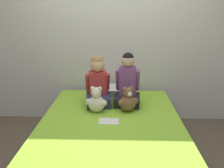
{
  "coord_description": "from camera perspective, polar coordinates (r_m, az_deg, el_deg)",
  "views": [
    {
      "loc": [
        0.08,
        -2.28,
        1.59
      ],
      "look_at": [
        0.0,
        0.4,
        0.77
      ],
      "focal_mm": 38.0,
      "sensor_mm": 36.0,
      "label": 1
    }
  ],
  "objects": [
    {
      "name": "ground_plane",
      "position": [
        2.78,
        -0.25,
        -17.78
      ],
      "size": [
        14.0,
        14.0,
        0.0
      ],
      "primitive_type": "plane",
      "color": "brown"
    },
    {
      "name": "sign_card",
      "position": [
        2.52,
        -0.75,
        -8.93
      ],
      "size": [
        0.21,
        0.15,
        0.0
      ],
      "color": "white",
      "rests_on": "bed"
    },
    {
      "name": "child_on_left",
      "position": [
        2.91,
        -3.44,
        0.15
      ],
      "size": [
        0.33,
        0.4,
        0.6
      ],
      "rotation": [
        0.0,
        0.0,
        0.15
      ],
      "color": "#282D47",
      "rests_on": "bed"
    },
    {
      "name": "bed",
      "position": [
        2.65,
        -0.26,
        -13.51
      ],
      "size": [
        1.51,
        2.01,
        0.49
      ],
      "color": "#2D2D33",
      "rests_on": "ground_plane"
    },
    {
      "name": "wall_behind_bed",
      "position": [
        3.43,
        0.35,
        11.37
      ],
      "size": [
        8.0,
        0.06,
        2.5
      ],
      "color": "silver",
      "rests_on": "ground_plane"
    },
    {
      "name": "teddy_bear_held_by_right_child",
      "position": [
        2.73,
        3.81,
        -4.05
      ],
      "size": [
        0.24,
        0.19,
        0.3
      ],
      "rotation": [
        0.0,
        0.0,
        0.39
      ],
      "color": "brown",
      "rests_on": "bed"
    },
    {
      "name": "pillow_at_headboard",
      "position": [
        3.27,
        0.2,
        -1.68
      ],
      "size": [
        0.53,
        0.33,
        0.11
      ],
      "color": "silver",
      "rests_on": "bed"
    },
    {
      "name": "teddy_bear_held_by_left_child",
      "position": [
        2.71,
        -3.77,
        -4.16
      ],
      "size": [
        0.25,
        0.19,
        0.3
      ],
      "rotation": [
        0.0,
        0.0,
        -0.16
      ],
      "color": "silver",
      "rests_on": "bed"
    },
    {
      "name": "child_on_right",
      "position": [
        2.89,
        3.74,
        0.17
      ],
      "size": [
        0.33,
        0.33,
        0.64
      ],
      "rotation": [
        0.0,
        0.0,
        -0.09
      ],
      "color": "black",
      "rests_on": "bed"
    }
  ]
}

